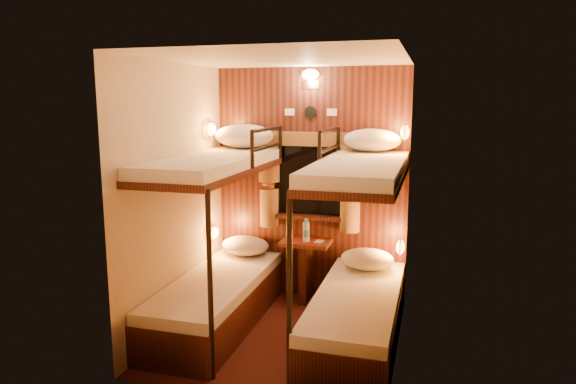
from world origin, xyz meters
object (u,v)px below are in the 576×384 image
(bunk_left, at_px, (217,267))
(bunk_right, at_px, (357,280))
(bottle_left, at_px, (306,232))
(table, at_px, (306,263))
(bottle_right, at_px, (307,233))

(bunk_left, distance_m, bunk_right, 1.30)
(bunk_left, height_order, bottle_left, bunk_left)
(bunk_right, distance_m, bottle_left, 0.99)
(table, xyz_separation_m, bottle_right, (0.02, -0.03, 0.33))
(bunk_right, bearing_deg, bottle_left, 130.80)
(table, relative_size, bottle_right, 3.10)
(bunk_right, distance_m, table, 1.02)
(bottle_left, xyz_separation_m, bottle_right, (0.00, 0.02, -0.01))
(table, height_order, bottle_left, bottle_left)
(bunk_left, height_order, table, bunk_left)
(bunk_left, xyz_separation_m, bottle_left, (0.66, 0.73, 0.20))
(bottle_left, height_order, bottle_right, bottle_left)
(bunk_left, xyz_separation_m, bottle_right, (0.67, 0.75, 0.18))
(bunk_right, relative_size, table, 2.90)
(table, bearing_deg, bottle_right, -60.99)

